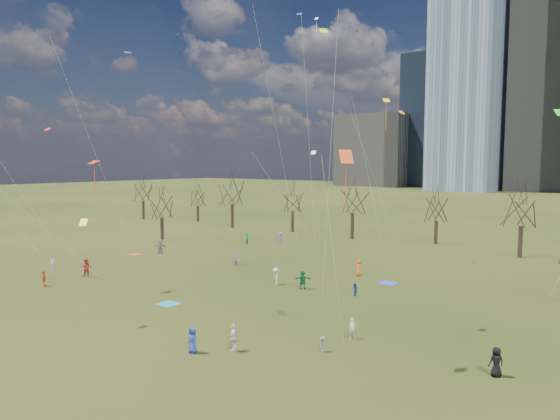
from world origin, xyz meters
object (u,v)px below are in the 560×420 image
Objects in this scene: person_0 at (193,340)px; blanket_navy at (388,283)px; person_2 at (87,268)px; blanket_crimson at (135,254)px; person_4 at (44,279)px; person_1 at (353,329)px; blanket_teal at (168,304)px.

blanket_navy is at bearing 100.90° from person_0.
person_2 is (-23.84, 7.77, 0.13)m from person_0.
blanket_crimson is 35.75m from person_0.
blanket_crimson is 0.84× the size of person_2.
blanket_crimson is 16.96m from person_4.
person_2 is (-30.55, -0.31, 0.25)m from person_1.
person_2 reaches higher than person_1.
blanket_teal is at bearing -30.87° from blanket_crimson.
blanket_teal is at bearing -61.00° from person_2.
blanket_crimson is (-32.49, -5.18, 0.00)m from blanket_navy.
blanket_teal is 14.42m from person_2.
person_2 is (-25.88, -16.13, 0.94)m from blanket_navy.
blanket_navy is (11.58, 17.68, 0.00)m from blanket_teal.
person_1 is 0.74× the size of person_2.
person_2 reaches higher than blanket_crimson.
blanket_teal is at bearing 136.68° from person_1.
blanket_navy is 0.97× the size of person_0.
blanket_navy is at bearing -22.86° from person_2.
person_2 is at bearing 130.71° from person_1.
blanket_crimson is at bearing 66.34° from person_2.
blanket_navy is 1.10× the size of person_4.
blanket_crimson is at bearing 149.13° from blanket_teal.
person_0 is at bearing -94.88° from blanket_navy.
person_1 reaches higher than blanket_navy.
blanket_crimson is (-20.91, 12.50, 0.00)m from blanket_teal.
person_2 is at bearing -60.47° from person_4.
blanket_navy is 16.50m from person_1.
blanket_navy is 1.00× the size of blanket_crimson.
person_2 reaches higher than blanket_navy.
person_1 reaches higher than blanket_teal.
blanket_crimson is 12.82m from person_2.
person_2 is (-14.30, 1.56, 0.94)m from blanket_teal.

